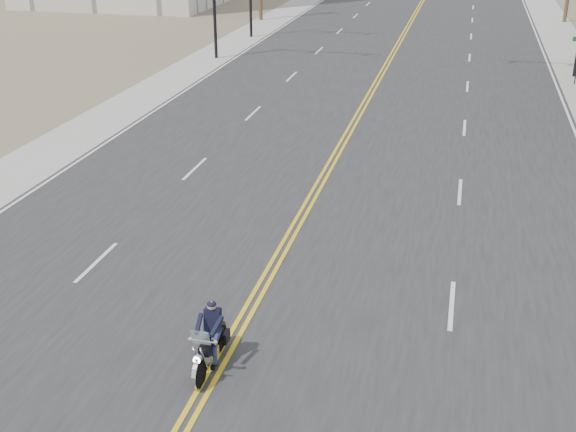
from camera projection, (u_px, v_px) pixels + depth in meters
The scene contains 2 objects.
ground_plane at pixel (216, 369), 16.07m from camera, with size 400.00×400.00×0.00m, color #776D56.
motorcyclist at pixel (209, 338), 15.82m from camera, with size 0.84×1.97×1.54m, color black, non-canonical shape.
Camera 1 is at (4.72, -12.54, 9.63)m, focal length 45.00 mm.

